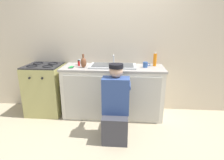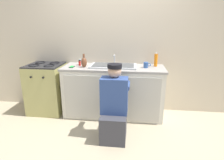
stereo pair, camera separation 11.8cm
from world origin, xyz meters
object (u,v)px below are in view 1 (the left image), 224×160
(stove_range, at_px, (45,89))
(plumber_person, at_px, (116,109))
(vase_decorative, at_px, (83,62))
(soap_bottle_orange, at_px, (155,60))
(water_glass, at_px, (79,62))
(sink_double_basin, at_px, (113,66))
(spice_bottle_red, at_px, (79,63))
(coffee_mug, at_px, (145,65))
(cell_phone, at_px, (71,67))

(stove_range, xyz_separation_m, plumber_person, (1.36, -0.75, -0.00))
(vase_decorative, relative_size, soap_bottle_orange, 0.92)
(water_glass, height_order, soap_bottle_orange, soap_bottle_orange)
(sink_double_basin, xyz_separation_m, spice_bottle_red, (-0.61, 0.03, 0.03))
(sink_double_basin, xyz_separation_m, water_glass, (-0.62, 0.11, 0.03))
(plumber_person, bearing_deg, sink_double_basin, 97.19)
(plumber_person, distance_m, water_glass, 1.22)
(coffee_mug, distance_m, spice_bottle_red, 1.17)
(stove_range, distance_m, coffee_mug, 1.89)
(plumber_person, bearing_deg, coffee_mug, 58.08)
(vase_decorative, distance_m, soap_bottle_orange, 1.25)
(plumber_person, height_order, vase_decorative, vase_decorative)
(soap_bottle_orange, bearing_deg, stove_range, -176.41)
(sink_double_basin, bearing_deg, cell_phone, -170.72)
(plumber_person, height_order, water_glass, plumber_person)
(vase_decorative, bearing_deg, coffee_mug, 4.70)
(water_glass, bearing_deg, soap_bottle_orange, 0.74)
(plumber_person, bearing_deg, vase_decorative, 131.94)
(plumber_person, xyz_separation_m, cell_phone, (-0.81, 0.64, 0.45))
(stove_range, height_order, coffee_mug, coffee_mug)
(stove_range, distance_m, plumber_person, 1.55)
(water_glass, relative_size, soap_bottle_orange, 0.40)
(spice_bottle_red, height_order, water_glass, spice_bottle_red)
(cell_phone, xyz_separation_m, coffee_mug, (1.27, 0.11, 0.04))
(sink_double_basin, height_order, spice_bottle_red, sink_double_basin)
(cell_phone, bearing_deg, vase_decorative, 6.61)
(cell_phone, xyz_separation_m, vase_decorative, (0.21, 0.02, 0.08))
(cell_phone, distance_m, soap_bottle_orange, 1.47)
(coffee_mug, bearing_deg, vase_decorative, -175.30)
(cell_phone, bearing_deg, soap_bottle_orange, 9.39)
(stove_range, relative_size, plumber_person, 0.85)
(coffee_mug, bearing_deg, plumber_person, -121.92)
(coffee_mug, xyz_separation_m, spice_bottle_red, (-1.17, 0.03, 0.00))
(cell_phone, bearing_deg, coffee_mug, 5.02)
(sink_double_basin, distance_m, plumber_person, 0.89)
(plumber_person, distance_m, cell_phone, 1.12)
(sink_double_basin, bearing_deg, spice_bottle_red, 177.59)
(cell_phone, xyz_separation_m, water_glass, (0.09, 0.22, 0.04))
(cell_phone, distance_m, spice_bottle_red, 0.18)
(vase_decorative, xyz_separation_m, water_glass, (-0.12, 0.20, -0.04))
(sink_double_basin, height_order, water_glass, sink_double_basin)
(coffee_mug, xyz_separation_m, water_glass, (-1.18, 0.11, 0.00))
(stove_range, xyz_separation_m, soap_bottle_orange, (2.00, 0.13, 0.56))
(coffee_mug, height_order, vase_decorative, vase_decorative)
(vase_decorative, bearing_deg, water_glass, 121.35)
(sink_double_basin, height_order, soap_bottle_orange, soap_bottle_orange)
(soap_bottle_orange, bearing_deg, cell_phone, -170.61)
(cell_phone, relative_size, water_glass, 1.40)
(plumber_person, distance_m, vase_decorative, 1.04)
(cell_phone, distance_m, vase_decorative, 0.23)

